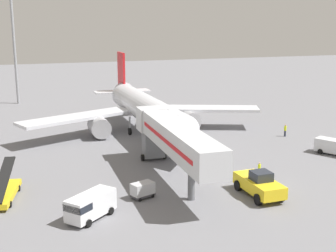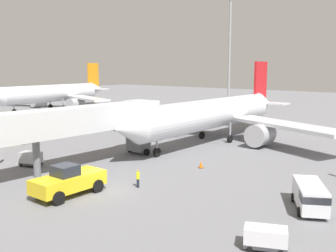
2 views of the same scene
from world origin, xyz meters
name	(u,v)px [view 1 (image 1 of 2)]	position (x,y,z in m)	size (l,w,h in m)	color
ground_plane	(256,186)	(0.00, 0.00, 0.00)	(300.00, 300.00, 0.00)	slate
airplane_at_gate	(145,109)	(-4.79, 25.39, 3.89)	(38.32, 38.23, 11.52)	silver
jet_bridge	(172,137)	(-7.72, 4.82, 4.86)	(3.82, 21.69, 6.54)	silver
pushback_tug	(259,184)	(-1.16, -2.57, 1.23)	(2.97, 6.16, 2.65)	yellow
belt_loader_truck	(4,192)	(-25.15, 4.75, 0.78)	(3.37, 7.29, 3.31)	yellow
service_van_mid_right	(336,146)	(15.56, 6.73, 1.14)	(4.10, 5.30, 1.98)	silver
service_van_mid_center	(90,205)	(-17.99, -2.47, 1.27)	(5.02, 4.65, 2.24)	white
baggage_cart_far_right	(143,190)	(-12.26, 0.72, 0.86)	(2.54, 1.98, 1.56)	#38383D
ground_crew_worker_foreground	(259,169)	(1.84, 2.61, 0.88)	(0.40, 0.40, 1.65)	#1E2333
ground_crew_worker_midground	(285,130)	(14.73, 17.31, 0.98)	(0.40, 0.40, 1.86)	#1E2333
safety_cone_alpha	(227,151)	(2.33, 11.73, 0.38)	(0.51, 0.51, 0.77)	black
apron_light_mast	(11,8)	(-22.67, 59.64, 19.40)	(2.40, 2.40, 28.40)	#93969B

